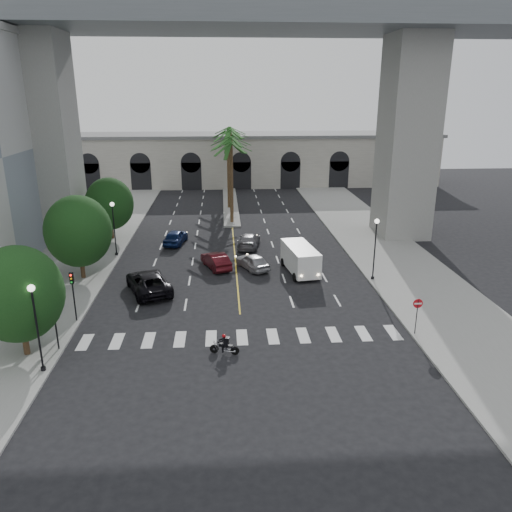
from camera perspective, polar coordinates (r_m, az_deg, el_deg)
The scene contains 30 objects.
ground at distance 34.09m, azimuth -1.71°, elevation -8.11°, with size 140.00×140.00×0.00m, color black.
sidewalk_left at distance 49.94m, azimuth -19.89°, elevation -0.42°, with size 8.00×100.00×0.15m, color gray.
sidewalk_right at distance 50.57m, azimuth 14.83°, elevation 0.31°, with size 8.00×100.00×0.15m, color gray.
median at distance 70.17m, azimuth -2.94°, elevation 5.87°, with size 2.00×24.00×0.20m, color gray.
pier_building at distance 86.22m, azimuth -3.20°, elevation 10.99°, with size 71.00×10.50×8.50m.
bridge at distance 52.83m, azimuth 1.08°, elevation 21.92°, with size 75.00×13.00×26.00m.
palm_a at distance 58.85m, azimuth -2.89°, elevation 12.35°, with size 3.20×3.20×10.30m.
palm_b at distance 62.80m, azimuth -2.88°, elevation 12.98°, with size 3.20×3.20×10.60m.
palm_c at distance 66.82m, azimuth -3.20°, elevation 12.89°, with size 3.20×3.20×10.10m.
palm_d at distance 70.75m, azimuth -2.97°, elevation 13.79°, with size 3.20×3.20×10.90m.
palm_e at distance 74.77m, azimuth -3.22°, elevation 13.67°, with size 3.20×3.20×10.40m.
palm_f at distance 78.74m, azimuth -3.04°, elevation 14.11°, with size 3.20×3.20×10.70m.
street_tree_near at distance 32.00m, azimuth -25.56°, elevation -3.94°, with size 5.20×5.20×6.89m.
street_tree_mid at distance 43.64m, azimuth -19.64°, elevation 2.68°, with size 5.44×5.44×7.21m.
street_tree_far at distance 55.03m, azimuth -16.41°, elevation 5.74°, with size 5.04×5.04×6.68m.
lamp_post_left_near at distance 30.01m, azimuth -23.84°, elevation -6.80°, with size 0.40×0.40×5.35m.
lamp_post_left_far at distance 49.13m, azimuth -15.94°, elevation 3.52°, with size 0.40×0.40×5.35m.
lamp_post_right at distance 42.21m, azimuth 13.46°, elevation 1.35°, with size 0.40×0.40×5.35m.
traffic_signal_near at distance 32.40m, azimuth -22.08°, elevation -6.10°, with size 0.25×0.18×3.65m.
traffic_signal_far at distance 35.92m, azimuth -20.21°, elevation -3.50°, with size 0.25×0.18×3.65m.
motorcycle_rider at distance 30.63m, azimuth -3.54°, elevation -10.12°, with size 1.80×0.61×1.32m.
car_a at distance 44.58m, azimuth -0.38°, elevation -0.62°, with size 1.67×4.15×1.41m, color #A3A3A7.
car_b at distance 44.96m, azimuth -4.61°, elevation -0.50°, with size 1.52×4.36×1.44m, color #470E14.
car_c at distance 40.36m, azimuth -12.19°, elevation -2.94°, with size 2.75×5.96×1.66m, color black.
car_d at distance 50.90m, azimuth -0.84°, elevation 1.79°, with size 1.98×4.87×1.41m, color slate.
car_e at distance 52.62m, azimuth -9.18°, elevation 2.16°, with size 1.79×4.44×1.51m, color #112151.
cargo_van at distance 43.60m, azimuth 5.08°, elevation -0.27°, with size 2.89×5.85×2.39m.
pedestrian_a at distance 38.30m, azimuth -21.93°, elevation -4.63°, with size 0.69×0.46×1.91m, color black.
pedestrian_b at distance 38.66m, azimuth -22.92°, elevation -4.84°, with size 0.75×0.58×1.54m, color black.
do_not_enter_sign at distance 33.75m, azimuth 17.96°, elevation -5.80°, with size 0.64×0.06×2.60m.
Camera 1 is at (-1.06, -30.53, 15.14)m, focal length 35.00 mm.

